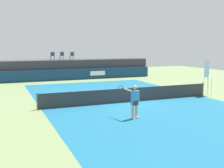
{
  "coord_description": "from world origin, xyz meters",
  "views": [
    {
      "loc": [
        -8.32,
        -16.93,
        3.83
      ],
      "look_at": [
        -0.52,
        2.0,
        1.0
      ],
      "focal_mm": 44.81,
      "sensor_mm": 36.0,
      "label": 1
    }
  ],
  "objects_px": {
    "net_post_near": "(37,101)",
    "spectator_chair_center": "(72,55)",
    "spectator_chair_far_left": "(52,56)",
    "tennis_player": "(134,100)",
    "spectator_chair_left": "(62,55)",
    "net_post_far": "(203,89)",
    "umpire_chair": "(207,75)",
    "tennis_ball": "(171,94)"
  },
  "relations": [
    {
      "from": "spectator_chair_left",
      "to": "net_post_near",
      "type": "bearing_deg",
      "value": -107.59
    },
    {
      "from": "spectator_chair_left",
      "to": "spectator_chair_center",
      "type": "relative_size",
      "value": 1.0
    },
    {
      "from": "spectator_chair_far_left",
      "to": "umpire_chair",
      "type": "xyz_separation_m",
      "value": [
        8.99,
        -15.24,
        -1.11
      ]
    },
    {
      "from": "spectator_chair_center",
      "to": "net_post_near",
      "type": "bearing_deg",
      "value": -111.74
    },
    {
      "from": "spectator_chair_left",
      "to": "net_post_near",
      "type": "height_order",
      "value": "spectator_chair_left"
    },
    {
      "from": "spectator_chair_far_left",
      "to": "tennis_player",
      "type": "distance_m",
      "value": 19.34
    },
    {
      "from": "spectator_chair_center",
      "to": "umpire_chair",
      "type": "distance_m",
      "value": 16.54
    },
    {
      "from": "umpire_chair",
      "to": "spectator_chair_left",
      "type": "bearing_deg",
      "value": 116.84
    },
    {
      "from": "spectator_chair_center",
      "to": "net_post_near",
      "type": "distance_m",
      "value": 16.33
    },
    {
      "from": "spectator_chair_far_left",
      "to": "spectator_chair_center",
      "type": "distance_m",
      "value": 2.22
    },
    {
      "from": "spectator_chair_far_left",
      "to": "spectator_chair_center",
      "type": "relative_size",
      "value": 1.0
    },
    {
      "from": "spectator_chair_far_left",
      "to": "tennis_player",
      "type": "height_order",
      "value": "spectator_chair_far_left"
    },
    {
      "from": "umpire_chair",
      "to": "tennis_ball",
      "type": "bearing_deg",
      "value": 153.06
    },
    {
      "from": "net_post_far",
      "to": "spectator_chair_far_left",
      "type": "bearing_deg",
      "value": 119.53
    },
    {
      "from": "spectator_chair_far_left",
      "to": "spectator_chair_left",
      "type": "relative_size",
      "value": 1.0
    },
    {
      "from": "spectator_chair_left",
      "to": "umpire_chair",
      "type": "distance_m",
      "value": 17.43
    },
    {
      "from": "spectator_chair_center",
      "to": "net_post_far",
      "type": "xyz_separation_m",
      "value": [
        6.41,
        -15.03,
        -2.19
      ]
    },
    {
      "from": "net_post_near",
      "to": "spectator_chair_center",
      "type": "bearing_deg",
      "value": 68.26
    },
    {
      "from": "spectator_chair_left",
      "to": "net_post_near",
      "type": "relative_size",
      "value": 0.89
    },
    {
      "from": "spectator_chair_center",
      "to": "umpire_chair",
      "type": "bearing_deg",
      "value": -65.75
    },
    {
      "from": "spectator_chair_far_left",
      "to": "tennis_ball",
      "type": "bearing_deg",
      "value": -64.93
    },
    {
      "from": "umpire_chair",
      "to": "tennis_ball",
      "type": "relative_size",
      "value": 40.59
    },
    {
      "from": "spectator_chair_center",
      "to": "net_post_far",
      "type": "bearing_deg",
      "value": -66.91
    },
    {
      "from": "spectator_chair_left",
      "to": "net_post_near",
      "type": "distance_m",
      "value": 16.41
    },
    {
      "from": "net_post_near",
      "to": "tennis_player",
      "type": "height_order",
      "value": "tennis_player"
    },
    {
      "from": "spectator_chair_center",
      "to": "umpire_chair",
      "type": "relative_size",
      "value": 0.32
    },
    {
      "from": "spectator_chair_center",
      "to": "tennis_ball",
      "type": "distance_m",
      "value": 14.71
    },
    {
      "from": "spectator_chair_far_left",
      "to": "umpire_chair",
      "type": "bearing_deg",
      "value": -59.46
    },
    {
      "from": "umpire_chair",
      "to": "net_post_far",
      "type": "distance_m",
      "value": 1.15
    },
    {
      "from": "net_post_near",
      "to": "tennis_ball",
      "type": "xyz_separation_m",
      "value": [
        10.33,
        1.22,
        -0.46
      ]
    },
    {
      "from": "spectator_chair_left",
      "to": "net_post_far",
      "type": "relative_size",
      "value": 0.89
    },
    {
      "from": "spectator_chair_center",
      "to": "umpire_chair",
      "type": "xyz_separation_m",
      "value": [
        6.78,
        -15.05,
        -1.11
      ]
    },
    {
      "from": "net_post_far",
      "to": "tennis_ball",
      "type": "distance_m",
      "value": 2.45
    },
    {
      "from": "spectator_chair_left",
      "to": "tennis_player",
      "type": "bearing_deg",
      "value": -91.31
    },
    {
      "from": "spectator_chair_far_left",
      "to": "spectator_chair_left",
      "type": "bearing_deg",
      "value": 14.02
    },
    {
      "from": "umpire_chair",
      "to": "tennis_ball",
      "type": "height_order",
      "value": "umpire_chair"
    },
    {
      "from": "umpire_chair",
      "to": "net_post_far",
      "type": "xyz_separation_m",
      "value": [
        -0.37,
        0.02,
        -1.09
      ]
    },
    {
      "from": "net_post_far",
      "to": "tennis_player",
      "type": "distance_m",
      "value": 8.91
    },
    {
      "from": "spectator_chair_center",
      "to": "net_post_near",
      "type": "xyz_separation_m",
      "value": [
        -5.99,
        -15.03,
        -2.19
      ]
    },
    {
      "from": "spectator_chair_far_left",
      "to": "umpire_chair",
      "type": "relative_size",
      "value": 0.32
    },
    {
      "from": "net_post_near",
      "to": "tennis_player",
      "type": "bearing_deg",
      "value": -42.07
    },
    {
      "from": "net_post_far",
      "to": "tennis_player",
      "type": "relative_size",
      "value": 0.56
    }
  ]
}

